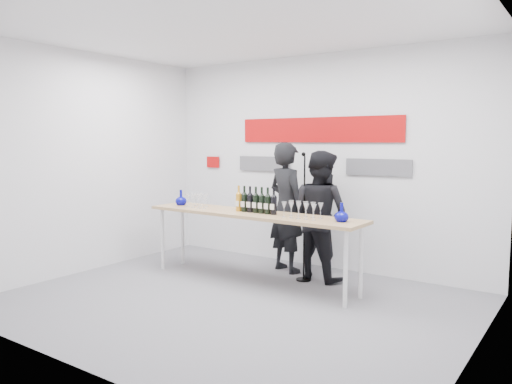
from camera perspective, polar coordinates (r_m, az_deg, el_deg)
ground at (r=5.73m, az=-2.63°, el=-12.44°), size 5.00×5.00×0.00m
back_wall at (r=7.14m, az=7.09°, el=3.45°), size 5.00×0.04×3.00m
signage at (r=7.13m, az=6.61°, el=5.91°), size 3.38×0.02×0.79m
tasting_table at (r=6.29m, az=-0.52°, el=-2.97°), size 3.01×0.66×0.90m
wine_bottles at (r=6.23m, az=-0.02°, el=-0.89°), size 0.62×0.09×0.33m
decanter_left at (r=7.07m, az=-8.57°, el=-0.61°), size 0.16×0.16×0.21m
decanter_right at (r=5.64m, az=9.76°, el=-2.29°), size 0.16×0.16×0.21m
glasses_left at (r=6.82m, az=-6.66°, el=-0.96°), size 0.36×0.23×0.18m
glasses_right at (r=5.86m, az=5.30°, el=-2.06°), size 0.47×0.23×0.18m
presenter_left at (r=6.85m, az=3.53°, el=-1.75°), size 0.75×0.62×1.78m
presenter_right at (r=6.52m, az=7.35°, el=-2.64°), size 0.93×0.80×1.67m
mic_stand at (r=6.45m, az=5.48°, el=-5.71°), size 0.19×0.19×1.66m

